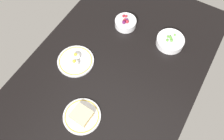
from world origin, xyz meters
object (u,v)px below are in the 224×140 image
object	(u,v)px
bowl_berries	(126,23)
bowl_peas	(170,41)
plate_sandwich	(82,116)
plate_eggs	(76,61)

from	to	relation	value
bowl_berries	bowl_peas	bearing A→B (deg)	-87.91
bowl_peas	plate_sandwich	bearing A→B (deg)	162.67
bowl_peas	plate_eggs	size ratio (longest dim) A/B	0.78
plate_sandwich	bowl_peas	bearing A→B (deg)	-17.33
plate_sandwich	bowl_berries	xyz separation A→B (cm)	(62.89, 9.43, 1.45)
plate_eggs	plate_sandwich	bearing A→B (deg)	-140.07
plate_sandwich	bowl_peas	xyz separation A→B (cm)	(63.97, -19.96, 1.23)
plate_sandwich	bowl_berries	size ratio (longest dim) A/B	1.44
plate_sandwich	plate_eggs	world-z (taller)	plate_eggs
bowl_peas	bowl_berries	size ratio (longest dim) A/B	1.23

